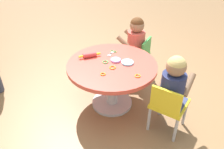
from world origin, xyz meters
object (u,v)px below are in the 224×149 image
Objects in this scene: seated_child_left at (173,82)px; child_chair_left at (168,105)px; seated_child_right at (136,38)px; child_chair_right at (138,56)px; rolling_pin at (90,55)px; craft_scissors at (112,52)px; craft_table at (112,74)px.

child_chair_left is at bearing 143.15° from seated_child_left.
seated_child_left is at bearing -168.43° from seated_child_right.
child_chair_left is at bearing -172.05° from child_chair_right.
child_chair_right is at bearing 7.95° from child_chair_left.
rolling_pin is at bearing 54.56° from seated_child_left.
child_chair_right is 3.80× the size of craft_scissors.
rolling_pin reaches higher than craft_scissors.
child_chair_right is 2.36× the size of rolling_pin.
rolling_pin is (0.15, 0.22, 0.15)m from craft_table.
seated_child_left is at bearing -125.44° from rolling_pin.
seated_child_right is at bearing 59.05° from child_chair_right.
rolling_pin is at bearing 126.28° from seated_child_right.
child_chair_left and child_chair_right have the same top height.
craft_table is 0.26m from craft_scissors.
child_chair_right is 1.05× the size of seated_child_right.
craft_table is at bearing -123.20° from rolling_pin.
seated_child_right is at bearing -53.72° from rolling_pin.
child_chair_right is (0.90, 0.15, -0.23)m from seated_child_left.
seated_child_right is (0.92, 0.19, 0.00)m from seated_child_left.
child_chair_left reaches higher than craft_table.
seated_child_left is 2.24× the size of rolling_pin.
craft_table is 1.69× the size of child_chair_left.
craft_table is 1.69× the size of child_chair_right.
craft_table is 0.64m from child_chair_left.
child_chair_right is 0.50m from craft_scissors.
rolling_pin is at bearing 56.80° from craft_table.
seated_child_left is 0.94m from seated_child_right.
rolling_pin is at bearing 123.22° from child_chair_right.
seated_child_left reaches higher than child_chair_left.
child_chair_left reaches higher than craft_scissors.
rolling_pin reaches higher than craft_table.
seated_child_left reaches higher than child_chair_right.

